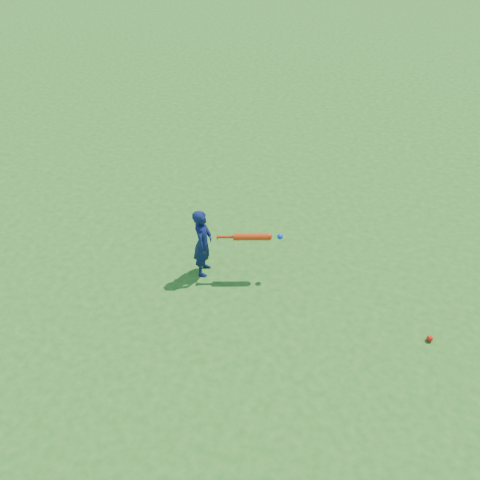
# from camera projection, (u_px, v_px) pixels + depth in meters

# --- Properties ---
(ground) EXTENTS (80.00, 80.00, 0.00)m
(ground) POSITION_uv_depth(u_px,v_px,m) (144.00, 280.00, 7.34)
(ground) COLOR #236418
(ground) RESTS_ON ground
(child) EXTENTS (0.30, 0.40, 1.02)m
(child) POSITION_uv_depth(u_px,v_px,m) (203.00, 243.00, 7.16)
(child) COLOR #0E1641
(child) RESTS_ON ground
(ground_ball_red) EXTENTS (0.08, 0.08, 0.08)m
(ground_ball_red) POSITION_uv_depth(u_px,v_px,m) (430.00, 339.00, 6.46)
(ground_ball_red) COLOR red
(ground_ball_red) RESTS_ON ground
(bat_swing) EXTENTS (0.84, 0.35, 0.10)m
(bat_swing) POSITION_uv_depth(u_px,v_px,m) (254.00, 237.00, 7.04)
(bat_swing) COLOR red
(bat_swing) RESTS_ON ground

